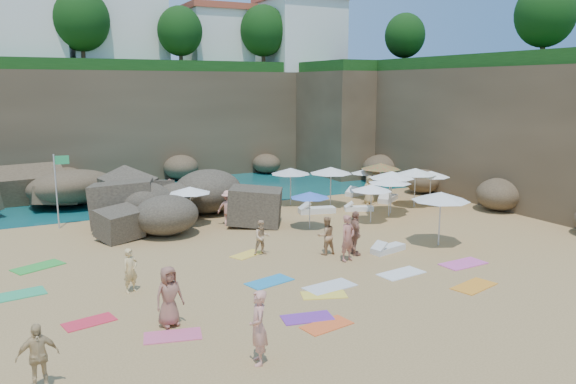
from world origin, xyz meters
name	(u,v)px	position (x,y,z in m)	size (l,w,h in m)	color
ground	(278,255)	(0.00, 0.00, 0.00)	(120.00, 120.00, 0.00)	tan
seawater	(129,165)	(0.00, 30.00, 0.00)	(120.00, 120.00, 0.00)	#0C4751
cliff_back	(164,122)	(2.00, 25.00, 4.00)	(44.00, 8.00, 8.00)	brown
cliff_right	(476,130)	(19.00, 8.00, 4.00)	(8.00, 30.00, 8.00)	brown
cliff_corner	(353,121)	(17.00, 20.00, 4.00)	(10.00, 12.00, 8.00)	brown
clifftop_buildings	(169,31)	(2.96, 25.79, 11.24)	(28.48, 9.48, 7.00)	white
clifftop_trees	(218,25)	(4.78, 19.52, 11.26)	(35.60, 23.82, 4.40)	#11380F
rock_outcrop	(178,221)	(-2.07, 7.67, 0.00)	(7.45, 5.59, 2.98)	brown
flag_pole	(58,181)	(-7.59, 8.92, 2.36)	(0.72, 0.10, 3.70)	silver
parasol_0	(190,190)	(-1.72, 6.52, 1.83)	(2.11, 2.11, 2.00)	silver
parasol_1	(291,171)	(5.05, 8.60, 2.03)	(2.34, 2.34, 2.21)	silver
parasol_2	(390,180)	(8.44, 3.59, 1.99)	(2.30, 2.30, 2.17)	silver
parasol_3	(392,175)	(8.98, 4.14, 2.16)	(2.49, 2.49, 2.35)	silver
parasol_4	(367,171)	(10.21, 8.25, 1.71)	(1.97, 1.97, 1.86)	silver
parasol_5	(331,170)	(6.93, 7.16, 2.14)	(2.47, 2.47, 2.33)	silver
parasol_6	(381,166)	(10.58, 7.30, 2.12)	(2.45, 2.45, 2.31)	silver
parasol_7	(416,171)	(11.27, 4.90, 2.08)	(2.40, 2.40, 2.27)	silver
parasol_8	(431,174)	(12.27, 4.70, 1.89)	(2.18, 2.18, 2.06)	silver
parasol_9	(441,196)	(7.00, -1.91, 2.20)	(2.54, 2.54, 2.40)	silver
parasol_10	(310,195)	(3.34, 3.26, 1.70)	(1.96, 1.96, 1.85)	silver
parasol_11	(371,188)	(6.76, 2.91, 1.82)	(2.10, 2.10, 1.99)	silver
lounger_0	(247,212)	(1.72, 7.40, 0.14)	(1.78, 0.59, 0.28)	silver
lounger_1	(358,193)	(10.36, 9.32, 0.15)	(1.90, 0.63, 0.30)	white
lounger_2	(388,199)	(10.87, 6.85, 0.15)	(1.96, 0.65, 0.30)	silver
lounger_3	(317,210)	(5.37, 6.04, 0.16)	(2.02, 0.67, 0.31)	silver
lounger_4	(359,208)	(7.77, 5.46, 0.13)	(1.62, 0.54, 0.25)	white
lounger_5	(388,249)	(4.36, -1.74, 0.13)	(1.67, 0.56, 0.26)	silver
towel_1	(173,336)	(-6.07, -5.56, 0.01)	(1.61, 0.80, 0.03)	#DB557B
towel_2	(327,325)	(-1.82, -6.94, 0.01)	(1.52, 0.76, 0.03)	#FE6128
towel_3	(16,295)	(-9.90, -0.07, 0.02)	(1.82, 0.91, 0.03)	#2FA567
towel_4	(324,295)	(-0.65, -4.80, 0.01)	(1.51, 0.75, 0.03)	yellow
towel_5	(330,287)	(-0.06, -4.23, 0.02)	(1.84, 0.92, 0.03)	silver
towel_6	(307,318)	(-2.07, -6.20, 0.01)	(1.55, 0.77, 0.03)	purple
towel_7	(89,322)	(-8.03, -3.49, 0.01)	(1.48, 0.74, 0.03)	red
towel_8	(269,282)	(-1.74, -2.79, 0.02)	(1.70, 0.85, 0.03)	#238ABF
towel_9	(463,264)	(6.00, -4.45, 0.02)	(1.88, 0.94, 0.03)	#E659AE
towel_10	(474,286)	(4.50, -6.51, 0.02)	(1.74, 0.87, 0.03)	orange
towel_11	(38,267)	(-9.05, 2.86, 0.02)	(1.85, 0.92, 0.03)	green
towel_12	(247,254)	(-1.13, 0.63, 0.01)	(1.45, 0.73, 0.03)	yellow
towel_13	(401,273)	(3.07, -4.25, 0.02)	(1.80, 0.90, 0.03)	white
person_stand_0	(130,270)	(-6.37, -1.51, 0.77)	(0.56, 0.37, 1.55)	tan
person_stand_1	(326,235)	(1.83, -0.81, 0.81)	(0.79, 0.61, 1.62)	tan
person_stand_2	(228,208)	(-0.03, 5.67, 0.90)	(1.16, 0.48, 1.80)	#EE9B87
person_stand_3	(355,233)	(2.84, -1.46, 0.94)	(1.10, 0.46, 1.88)	#9C654E
person_stand_4	(370,190)	(9.40, 6.75, 0.85)	(0.83, 0.45, 1.70)	tan
person_stand_5	(170,192)	(-1.29, 11.74, 0.79)	(1.47, 0.42, 1.59)	#C37361
person_stand_6	(258,327)	(-4.54, -8.08, 0.97)	(0.71, 0.47, 1.95)	#DF937F
person_lie_1	(40,382)	(-9.61, -6.93, 0.20)	(0.95, 1.61, 0.39)	tan
person_lie_2	(170,318)	(-5.94, -4.83, 0.24)	(0.87, 1.79, 0.48)	#8D5946
person_lie_4	(347,256)	(2.12, -2.01, 0.22)	(0.68, 1.86, 0.45)	#AA6455
person_lie_5	(262,248)	(-0.58, 0.36, 0.27)	(0.70, 1.44, 0.55)	tan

